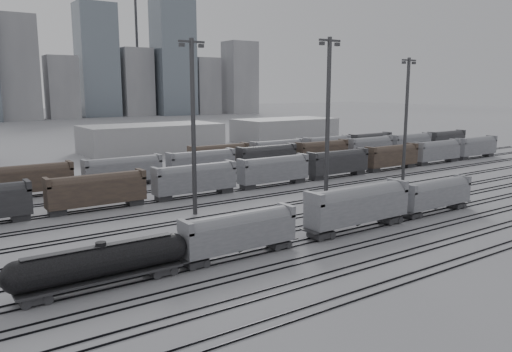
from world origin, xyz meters
TOP-DOWN VIEW (x-y plane):
  - ground at (0.00, 0.00)m, footprint 900.00×900.00m
  - tracks at (0.00, 17.50)m, footprint 220.00×71.50m
  - tank_car_b at (-35.19, 1.00)m, footprint 17.37×2.90m
  - hopper_car_a at (-19.84, 1.00)m, footprint 13.83×2.75m
  - hopper_car_b at (-1.26, 1.00)m, footprint 16.20×3.22m
  - hopper_car_c at (15.40, 1.00)m, footprint 13.65×2.71m
  - light_mast_b at (-14.88, 20.93)m, footprint 4.09×0.65m
  - light_mast_c at (5.09, 14.04)m, footprint 4.20×0.67m
  - light_mast_d at (30.47, 19.31)m, footprint 3.89×0.62m
  - bg_string_near at (8.00, 32.00)m, footprint 151.00×3.00m
  - bg_string_mid at (18.00, 48.00)m, footprint 151.00×3.00m
  - bg_string_far at (35.50, 56.00)m, footprint 66.00×3.00m
  - warehouse_mid at (10.00, 95.00)m, footprint 40.00×18.00m
  - warehouse_right at (60.00, 95.00)m, footprint 35.00×18.00m
  - skyline at (10.84, 280.00)m, footprint 316.00×22.40m
  - crane_right at (91.26, 305.00)m, footprint 42.00×1.80m

SIDE VIEW (x-z plane):
  - ground at x=0.00m, z-range 0.00..0.00m
  - tracks at x=0.00m, z-range 0.00..0.16m
  - tank_car_b at x=-35.19m, z-range 0.34..4.63m
  - bg_string_far at x=35.50m, z-range 0.00..5.60m
  - bg_string_near at x=8.00m, z-range 0.00..5.60m
  - bg_string_mid at x=18.00m, z-range 0.00..5.60m
  - hopper_car_c at x=15.40m, z-range 0.58..5.46m
  - hopper_car_a at x=-19.84m, z-range 0.58..5.53m
  - hopper_car_b at x=-1.26m, z-range 0.68..6.48m
  - warehouse_mid at x=10.00m, z-range 0.00..8.00m
  - warehouse_right at x=60.00m, z-range 0.00..8.00m
  - light_mast_d at x=30.47m, z-range 0.74..25.05m
  - light_mast_b at x=-14.88m, z-range 0.78..26.34m
  - light_mast_c at x=5.09m, z-range 0.80..27.07m
  - skyline at x=10.84m, z-range -12.77..82.23m
  - crane_right at x=91.26m, z-range 7.39..107.39m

